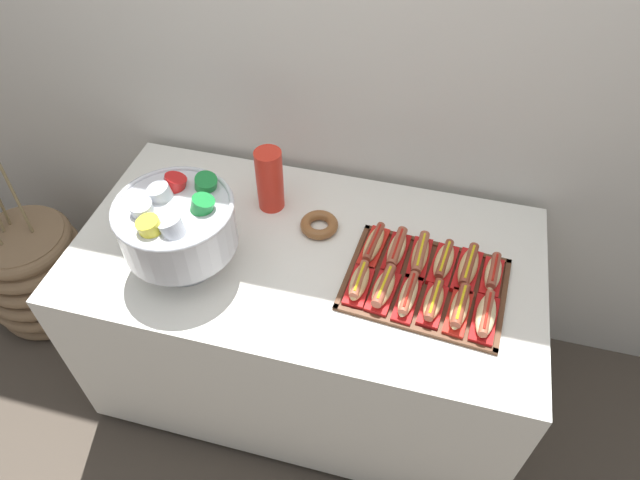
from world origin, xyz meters
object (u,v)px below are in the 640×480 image
(serving_tray, at_px, (425,284))
(hot_dog_4, at_px, (459,309))
(hot_dog_11, at_px, (493,274))
(hot_dog_7, at_px, (397,250))
(hot_dog_0, at_px, (359,283))
(hot_dog_9, at_px, (444,262))
(hot_dog_8, at_px, (420,256))
(hot_dog_3, at_px, (433,303))
(hot_dog_1, at_px, (383,289))
(floor_vase, at_px, (39,272))
(cup_stack, at_px, (270,180))
(buffet_table, at_px, (308,317))
(donut, at_px, (319,225))
(hot_dog_6, at_px, (374,245))
(punch_bowl, at_px, (177,223))
(hot_dog_5, at_px, (485,316))
(hot_dog_10, at_px, (468,268))
(hot_dog_2, at_px, (408,296))

(serving_tray, distance_m, hot_dog_4, 0.14)
(hot_dog_11, bearing_deg, hot_dog_7, 175.47)
(serving_tray, xyz_separation_m, hot_dog_0, (-0.19, -0.07, 0.03))
(hot_dog_9, bearing_deg, hot_dog_4, -70.09)
(hot_dog_8, relative_size, hot_dog_9, 1.03)
(hot_dog_3, relative_size, hot_dog_9, 0.91)
(hot_dog_3, relative_size, hot_dog_8, 0.89)
(hot_dog_1, xyz_separation_m, hot_dog_11, (0.31, 0.14, -0.00))
(hot_dog_11, bearing_deg, hot_dog_4, -118.98)
(hot_dog_11, bearing_deg, floor_vase, 178.92)
(hot_dog_3, distance_m, hot_dog_9, 0.17)
(cup_stack, bearing_deg, hot_dog_7, -16.27)
(buffet_table, height_order, hot_dog_7, hot_dog_7)
(hot_dog_11, relative_size, donut, 1.23)
(hot_dog_6, relative_size, hot_dog_9, 1.06)
(punch_bowl, relative_size, donut, 2.76)
(buffet_table, relative_size, hot_dog_5, 8.67)
(hot_dog_7, relative_size, hot_dog_8, 0.96)
(hot_dog_10, height_order, donut, hot_dog_10)
(hot_dog_0, bearing_deg, hot_dog_7, 61.02)
(hot_dog_6, bearing_deg, hot_dog_2, -52.26)
(hot_dog_3, height_order, hot_dog_10, hot_dog_10)
(hot_dog_0, bearing_deg, hot_dog_6, 85.47)
(serving_tray, distance_m, hot_dog_10, 0.14)
(serving_tray, bearing_deg, floor_vase, 176.44)
(hot_dog_7, distance_m, hot_dog_9, 0.15)
(buffet_table, relative_size, hot_dog_7, 8.61)
(hot_dog_3, bearing_deg, hot_dog_1, 175.47)
(hot_dog_3, height_order, hot_dog_11, hot_dog_11)
(hot_dog_1, relative_size, hot_dog_2, 0.93)
(hot_dog_0, distance_m, donut, 0.29)
(punch_bowl, bearing_deg, hot_dog_9, 12.60)
(hot_dog_2, xyz_separation_m, hot_dog_11, (0.24, 0.15, 0.00))
(hot_dog_2, bearing_deg, hot_dog_5, -4.53)
(punch_bowl, bearing_deg, serving_tray, 7.40)
(hot_dog_8, height_order, hot_dog_10, same)
(hot_dog_2, xyz_separation_m, hot_dog_5, (0.22, -0.02, 0.00))
(buffet_table, distance_m, hot_dog_9, 0.59)
(hot_dog_2, bearing_deg, hot_dog_7, 109.91)
(hot_dog_6, relative_size, hot_dog_10, 1.01)
(serving_tray, bearing_deg, hot_dog_2, -118.98)
(buffet_table, bearing_deg, floor_vase, 177.19)
(hot_dog_0, bearing_deg, hot_dog_8, 43.19)
(buffet_table, distance_m, hot_dog_7, 0.49)
(serving_tray, relative_size, donut, 3.96)
(hot_dog_7, distance_m, cup_stack, 0.48)
(hot_dog_3, distance_m, hot_dog_8, 0.18)
(hot_dog_6, bearing_deg, floor_vase, 179.81)
(hot_dog_9, distance_m, hot_dog_10, 0.08)
(hot_dog_5, bearing_deg, hot_dog_7, 146.66)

